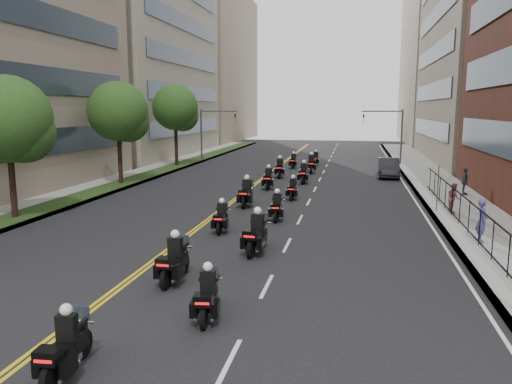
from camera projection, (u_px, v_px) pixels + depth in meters
ground at (100, 349)px, 11.99m from camera, size 160.00×160.00×0.00m
sidewalk_right at (445, 192)px, 33.88m from camera, size 4.00×90.00×0.15m
sidewalk_left at (117, 182)px, 38.45m from camera, size 4.00×90.00×0.15m
grass_strip at (127, 181)px, 38.28m from camera, size 2.00×90.00×0.04m
building_right_tan at (511, 18)px, 51.84m from camera, size 15.11×28.00×30.00m
building_right_far at (455, 63)px, 81.19m from camera, size 15.00×28.00×26.00m
building_left_mid at (122, 13)px, 59.78m from camera, size 16.11×28.00×34.00m
building_left_far at (199, 67)px, 89.48m from camera, size 16.00×28.00×26.00m
iron_fence at (474, 222)px, 21.35m from camera, size 0.05×28.00×1.50m
street_trees at (81, 118)px, 31.24m from camera, size 4.40×38.40×7.98m
traffic_signal_right at (392, 128)px, 50.19m from camera, size 4.09×0.20×5.60m
traffic_signal_left at (210, 127)px, 53.82m from camera, size 4.09×0.20×5.60m
motorcycle_0 at (65, 348)px, 10.70m from camera, size 0.56×2.15×1.59m
motorcycle_1 at (207, 297)px, 13.62m from camera, size 0.64×2.14×1.58m
motorcycle_2 at (174, 262)px, 16.53m from camera, size 0.55×2.37×1.75m
motorcycle_3 at (257, 235)px, 19.84m from camera, size 0.68×2.50×1.85m
motorcycle_4 at (221, 219)px, 23.26m from camera, size 0.57×2.14×1.58m
motorcycle_5 at (277, 208)px, 25.69m from camera, size 0.55×2.21×1.63m
motorcycle_6 at (246, 194)px, 29.26m from camera, size 0.59×2.52×1.86m
motorcycle_7 at (293, 190)px, 31.58m from camera, size 0.48×2.10×1.55m
motorcycle_8 at (268, 179)px, 35.63m from camera, size 0.61×2.37×1.74m
motorcycle_9 at (304, 174)px, 38.27m from camera, size 0.56×2.43×1.79m
motorcycle_10 at (280, 169)px, 41.46m from camera, size 0.67×2.50×1.84m
motorcycle_11 at (311, 165)px, 44.35m from camera, size 0.64×2.55×1.88m
motorcycle_12 at (293, 161)px, 48.00m from camera, size 0.50×2.18×1.61m
motorcycle_13 at (316, 159)px, 50.23m from camera, size 0.50×2.16×1.60m
parked_sedan at (389, 168)px, 41.67m from camera, size 1.78×4.83×1.58m
pedestrian_a at (482, 220)px, 20.89m from camera, size 0.45×0.68×1.84m
pedestrian_b at (454, 198)px, 26.85m from camera, size 0.65×0.81×1.59m
pedestrian_c at (465, 181)px, 32.39m from camera, size 0.59×1.08×1.75m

